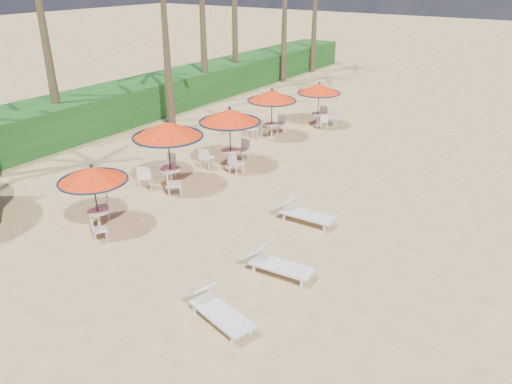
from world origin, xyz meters
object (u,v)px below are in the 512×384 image
station_0 (93,180)px  station_4 (320,94)px  station_1 (167,138)px  station_2 (229,123)px  lounger_far (302,212)px  station_3 (271,101)px  lounger_mid (275,263)px  lounger_near (216,308)px

station_0 → station_4: size_ratio=0.96×
station_1 → station_4: size_ratio=1.16×
station_2 → lounger_far: bearing=-27.6°
station_1 → station_4: 10.11m
station_3 → lounger_mid: bearing=-56.5°
lounger_near → lounger_far: size_ratio=1.03×
station_0 → station_3: bearing=93.4°
station_2 → station_3: 4.27m
station_0 → station_4: station_4 is taller
station_4 → lounger_mid: station_4 is taller
lounger_far → station_2: bearing=149.9°
station_0 → station_2: (0.16, 6.45, 0.20)m
station_1 → station_3: size_ratio=1.10×
lounger_mid → lounger_near: bearing=-96.5°
station_4 → station_2: bearing=-91.6°
station_2 → lounger_mid: (5.60, -5.45, -1.52)m
station_4 → lounger_mid: bearing=-66.9°
lounger_mid → station_2: bearing=130.8°
station_0 → lounger_far: (4.86, 3.99, -1.32)m
station_1 → lounger_far: 5.53m
station_3 → lounger_near: bearing=-62.2°
station_3 → lounger_far: (5.50, -6.66, -1.41)m
station_2 → lounger_far: 5.53m
lounger_near → lounger_far: bearing=113.3°
station_3 → lounger_near: size_ratio=1.15×
station_0 → lounger_near: (5.69, -1.37, -1.32)m
station_4 → lounger_near: (5.33, -15.01, -1.32)m
station_1 → lounger_far: bearing=4.6°
station_1 → lounger_near: size_ratio=1.26×
station_4 → station_3: bearing=-108.4°
station_0 → station_4: 13.64m
station_4 → lounger_far: size_ratio=1.12×
station_1 → station_3: 7.09m
station_2 → station_4: 7.19m
station_4 → station_1: bearing=-94.4°
lounger_near → station_2: bearing=139.8°
station_3 → lounger_mid: 11.66m
station_0 → station_1: 3.60m
station_0 → station_2: 6.46m
station_2 → station_0: bearing=-91.4°
station_1 → station_0: bearing=-83.3°
station_2 → station_1: bearing=-101.3°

